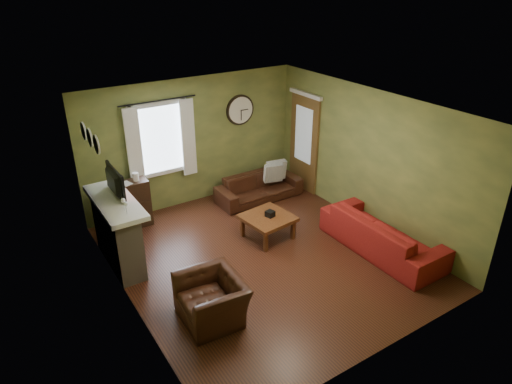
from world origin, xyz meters
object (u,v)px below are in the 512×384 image
sofa_brown (259,187)px  coffee_table (268,227)px  sofa_red (382,234)px  armchair (212,299)px  bookshelf (129,205)px

sofa_brown → coffee_table: (-0.73, -1.40, -0.05)m
coffee_table → sofa_red: bearing=-44.9°
armchair → coffee_table: 2.29m
armchair → coffee_table: armchair is taller
bookshelf → sofa_brown: size_ratio=0.50×
armchair → sofa_red: bearing=92.4°
bookshelf → sofa_red: bookshelf is taller
bookshelf → coffee_table: bookshelf is taller
bookshelf → sofa_red: bearing=-43.0°
coffee_table → bookshelf: bearing=138.6°
sofa_brown → coffee_table: 1.58m
sofa_brown → armchair: 3.77m
bookshelf → sofa_brown: bearing=-7.1°
bookshelf → armchair: bearing=-87.7°
bookshelf → armchair: bookshelf is taller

